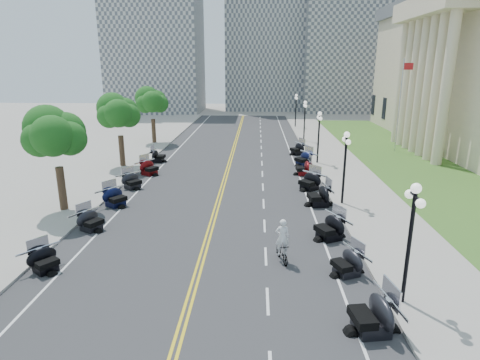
{
  "coord_description": "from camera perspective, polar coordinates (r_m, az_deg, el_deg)",
  "views": [
    {
      "loc": [
        2.69,
        -22.43,
        9.27
      ],
      "look_at": [
        1.6,
        2.97,
        2.0
      ],
      "focal_mm": 30.0,
      "sensor_mm": 36.0,
      "label": 1
    }
  ],
  "objects": [
    {
      "name": "sidewalk_south",
      "position": [
        36.19,
        -19.0,
        0.35
      ],
      "size": [
        5.0,
        90.0,
        0.15
      ],
      "primitive_type": "cube",
      "color": "#9E9991",
      "rests_on": "ground"
    },
    {
      "name": "lane_dash_16",
      "position": [
        63.11,
        2.92,
        7.51
      ],
      "size": [
        0.12,
        2.0,
        0.0
      ],
      "primitive_type": "cube",
      "color": "white",
      "rests_on": "road"
    },
    {
      "name": "motorcycle_n_9",
      "position": [
        38.9,
        9.04,
        3.11
      ],
      "size": [
        2.96,
        2.96,
        1.5
      ],
      "primitive_type": null,
      "rotation": [
        0.0,
        0.0,
        -1.01
      ],
      "color": "black",
      "rests_on": "road"
    },
    {
      "name": "distant_block_b",
      "position": [
        90.62,
        3.49,
        19.56
      ],
      "size": [
        16.0,
        12.0,
        30.0
      ],
      "primitive_type": "cube",
      "color": "gray",
      "rests_on": "ground"
    },
    {
      "name": "street_lamp_1",
      "position": [
        16.96,
        22.9,
        -8.55
      ],
      "size": [
        0.5,
        1.2,
        4.9
      ],
      "primitive_type": null,
      "color": "black",
      "rests_on": "sidewalk_north"
    },
    {
      "name": "distant_block_a",
      "position": [
        87.0,
        -11.9,
        18.1
      ],
      "size": [
        18.0,
        14.0,
        26.0
      ],
      "primitive_type": "cube",
      "color": "gray",
      "rests_on": "ground"
    },
    {
      "name": "motorcycle_s_7",
      "position": [
        32.33,
        -15.1,
        -0.02
      ],
      "size": [
        2.72,
        2.72,
        1.35
      ],
      "primitive_type": null,
      "rotation": [
        0.0,
        0.0,
        0.85
      ],
      "color": "black",
      "rests_on": "road"
    },
    {
      "name": "lane_dash_13",
      "position": [
        51.27,
        3.01,
        5.54
      ],
      "size": [
        0.12,
        2.0,
        0.0
      ],
      "primitive_type": "cube",
      "color": "white",
      "rests_on": "road"
    },
    {
      "name": "lane_dash_18",
      "position": [
        71.03,
        2.88,
        8.45
      ],
      "size": [
        0.12,
        2.0,
        0.0
      ],
      "primitive_type": "cube",
      "color": "white",
      "rests_on": "road"
    },
    {
      "name": "motorcycle_n_8",
      "position": [
        35.56,
        9.05,
        1.83
      ],
      "size": [
        2.16,
        2.16,
        1.42
      ],
      "primitive_type": null,
      "rotation": [
        0.0,
        0.0,
        -1.51
      ],
      "color": "#590A0C",
      "rests_on": "road"
    },
    {
      "name": "motorcycle_s_8",
      "position": [
        36.07,
        -12.78,
        1.83
      ],
      "size": [
        2.8,
        2.8,
        1.43
      ],
      "primitive_type": null,
      "rotation": [
        0.0,
        0.0,
        1.03
      ],
      "color": "#590A0C",
      "rests_on": "road"
    },
    {
      "name": "road",
      "position": [
        33.83,
        -2.19,
        0.05
      ],
      "size": [
        16.0,
        90.0,
        0.01
      ],
      "primitive_type": "cube",
      "color": "#333335",
      "rests_on": "ground"
    },
    {
      "name": "bicycle",
      "position": [
        19.98,
        5.98,
        -10.2
      ],
      "size": [
        0.88,
        1.7,
        0.98
      ],
      "primitive_type": "imported",
      "rotation": [
        0.0,
        0.0,
        0.27
      ],
      "color": "#A51414",
      "rests_on": "road"
    },
    {
      "name": "motorcycle_s_4",
      "position": [
        21.04,
        -26.07,
        -10.06
      ],
      "size": [
        2.5,
        2.5,
        1.25
      ],
      "primitive_type": null,
      "rotation": [
        0.0,
        0.0,
        0.91
      ],
      "color": "black",
      "rests_on": "road"
    },
    {
      "name": "cyclist_rider",
      "position": [
        19.4,
        6.1,
        -6.41
      ],
      "size": [
        0.68,
        0.45,
        1.88
      ],
      "primitive_type": "imported",
      "rotation": [
        0.0,
        0.0,
        3.14
      ],
      "color": "silver",
      "rests_on": "bicycle"
    },
    {
      "name": "lane_dash_11",
      "position": [
        43.43,
        3.08,
        3.63
      ],
      "size": [
        0.12,
        2.0,
        0.0
      ],
      "primitive_type": "cube",
      "color": "white",
      "rests_on": "road"
    },
    {
      "name": "lane_dash_14",
      "position": [
        55.21,
        2.97,
        6.29
      ],
      "size": [
        0.12,
        2.0,
        0.0
      ],
      "primitive_type": "cube",
      "color": "white",
      "rests_on": "road"
    },
    {
      "name": "lane_dash_19",
      "position": [
        75.0,
        2.87,
        8.85
      ],
      "size": [
        0.12,
        2.0,
        0.0
      ],
      "primitive_type": "cube",
      "color": "white",
      "rests_on": "road"
    },
    {
      "name": "ground",
      "position": [
        24.42,
        -4.07,
        -6.4
      ],
      "size": [
        160.0,
        160.0,
        0.0
      ],
      "primitive_type": "plane",
      "color": "gray"
    },
    {
      "name": "street_lamp_5",
      "position": [
        63.06,
        7.94,
        9.74
      ],
      "size": [
        0.5,
        1.2,
        4.9
      ],
      "primitive_type": null,
      "color": "black",
      "rests_on": "sidewalk_north"
    },
    {
      "name": "tree_2",
      "position": [
        27.89,
        -24.74,
        5.17
      ],
      "size": [
        4.8,
        4.8,
        9.2
      ],
      "primitive_type": null,
      "color": "#235619",
      "rests_on": "sidewalk_south"
    },
    {
      "name": "lane_dash_8",
      "position": [
        31.81,
        3.28,
        -0.99
      ],
      "size": [
        0.12,
        2.0,
        0.0
      ],
      "primitive_type": "cube",
      "color": "white",
      "rests_on": "road"
    },
    {
      "name": "lane_dash_10",
      "position": [
        39.53,
        3.14,
        2.39
      ],
      "size": [
        0.12,
        2.0,
        0.0
      ],
      "primitive_type": "cube",
      "color": "white",
      "rests_on": "road"
    },
    {
      "name": "motorcycle_n_7",
      "position": [
        31.37,
        9.87,
        -0.06
      ],
      "size": [
        3.0,
        3.0,
        1.49
      ],
      "primitive_type": null,
      "rotation": [
        0.0,
        0.0,
        -0.84
      ],
      "color": "black",
      "rests_on": "road"
    },
    {
      "name": "street_lamp_2",
      "position": [
        27.89,
        14.63,
        1.59
      ],
      "size": [
        0.5,
        1.2,
        4.9
      ],
      "primitive_type": null,
      "color": "black",
      "rests_on": "sidewalk_north"
    },
    {
      "name": "lane_dash_12",
      "position": [
        47.34,
        3.04,
        4.66
      ],
      "size": [
        0.12,
        2.0,
        0.0
      ],
      "primitive_type": "cube",
      "color": "white",
      "rests_on": "road"
    },
    {
      "name": "motorcycle_s_9",
      "position": [
        40.7,
        -11.58,
        3.46
      ],
      "size": [
        2.13,
        2.13,
        1.38
      ],
      "primitive_type": null,
      "rotation": [
        0.0,
        0.0,
        1.48
      ],
      "color": "black",
      "rests_on": "road"
    },
    {
      "name": "lane_dash_4",
      "position": [
        17.15,
        3.95,
        -16.76
      ],
      "size": [
        0.12,
        2.0,
        0.0
      ],
      "primitive_type": "cube",
      "color": "white",
      "rests_on": "road"
    },
    {
      "name": "flagpole",
      "position": [
        47.19,
        21.71,
        9.66
      ],
      "size": [
        1.1,
        0.2,
        10.0
      ],
      "primitive_type": null,
      "color": "silver",
      "rests_on": "ground"
    },
    {
      "name": "motorcycle_n_4",
      "position": [
        19.31,
        15.0,
        -11.14
      ],
      "size": [
        2.45,
        2.45,
        1.31
      ],
      "primitive_type": null,
      "rotation": [
        0.0,
        0.0,
        -1.17
      ],
      "color": "black",
      "rests_on": "road"
    },
    {
      "name": "lane_dash_7",
      "position": [
        28.01,
        3.38,
        -3.37
      ],
      "size": [
        0.12,
        2.0,
        0.0
      ],
      "primitive_type": "cube",
      "color": "white",
      "rests_on": "road"
    },
    {
      "name": "sidewalk_north",
      "position": [
        34.6,
        15.41,
        -0.04
      ],
      "size": [
        5.0,
        90.0,
        0.15
      ],
      "primitive_type": "cube",
      "color": "#9E9991",
      "rests_on": "ground"
    },
    {
      "name": "lane_dash_17",
      "position": [
        67.07,
        2.9,
        8.01
      ],
      "size": [
        0.12,
        2.0,
        0.0
      ],
      "primitive_type": "cube",
      "color": "white",
      "rests_on": "road"
    },
    {
      "name": "tree_4",
      "position": [
        50.27,
        -12.38,
        10.44
      ],
      "size": [
        4.8,
        4.8,
        9.2
      ],
      "primitive_type": null,
      "color": "#235619",
      "rests_on": "sidewalk_south"
    },
    {
      "name": "street_lamp_3",
      "position": [
        39.45,
        11.1,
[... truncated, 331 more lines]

